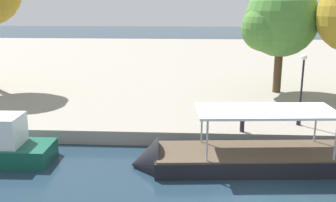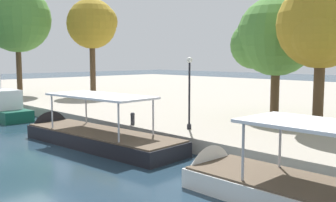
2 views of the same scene
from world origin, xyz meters
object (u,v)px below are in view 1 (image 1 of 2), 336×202
at_px(tour_boat_1, 242,161).
at_px(lamp_post, 302,87).
at_px(mooring_bollard_0, 242,125).
at_px(tree_2, 278,21).

xyz_separation_m(tour_boat_1, lamp_post, (4.01, 4.56, 2.97)).
bearing_deg(lamp_post, mooring_bollard_0, -157.81).
relative_size(tour_boat_1, lamp_post, 2.88).
relative_size(mooring_bollard_0, tree_2, 0.09).
bearing_deg(tree_2, lamp_post, -91.39).
xyz_separation_m(lamp_post, tree_2, (0.21, 8.72, 3.38)).
relative_size(tour_boat_1, mooring_bollard_0, 15.53).
bearing_deg(mooring_bollard_0, tour_boat_1, -96.71).
bearing_deg(tree_2, tour_boat_1, -107.62).
bearing_deg(lamp_post, tree_2, 88.61).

